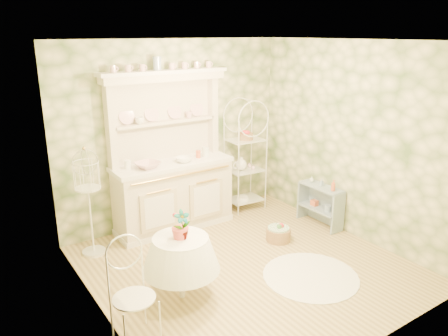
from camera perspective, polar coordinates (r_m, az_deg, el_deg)
floor at (r=5.58m, az=2.96°, el=-12.64°), size 3.60×3.60×0.00m
ceiling at (r=4.83m, az=3.47°, el=16.29°), size 3.60×3.60×0.00m
wall_left at (r=4.25m, az=-16.55°, el=-3.19°), size 3.60×3.60×0.00m
wall_right at (r=6.26m, az=16.45°, el=3.38°), size 3.60×3.60×0.00m
wall_back at (r=6.51m, az=-6.45°, el=4.52°), size 3.60×3.60×0.00m
wall_front at (r=3.85m, az=19.68°, el=-5.66°), size 3.60×3.60×0.00m
kitchen_dresser at (r=6.23m, az=-6.81°, el=1.97°), size 1.87×0.61×2.29m
bakers_rack at (r=7.00m, az=2.79°, el=1.18°), size 0.54×0.40×1.67m
side_shelf at (r=6.70m, az=12.46°, el=-4.72°), size 0.34×0.76×0.63m
round_table at (r=4.83m, az=-5.60°, el=-12.48°), size 0.90×0.90×0.79m
cafe_chair at (r=4.24m, az=-11.70°, el=-15.94°), size 0.47×0.47×0.97m
birdcage_stand at (r=5.81m, az=-17.18°, el=-4.42°), size 0.35×0.35×1.41m
floor_basket at (r=6.18m, az=7.12°, el=-8.37°), size 0.44×0.44×0.24m
lace_rug at (r=5.46m, az=11.24°, el=-13.68°), size 1.49×1.49×0.01m
bowl_floral at (r=6.05m, az=-9.94°, el=0.07°), size 0.40×0.40×0.08m
bowl_white at (r=6.25m, az=-5.25°, el=0.84°), size 0.25×0.25×0.08m
cup_left at (r=6.10m, az=-10.97°, el=5.94°), size 0.16×0.16×0.10m
cup_right at (r=6.44m, az=-4.62°, el=6.79°), size 0.11×0.11×0.10m
potted_geranium at (r=4.59m, az=-5.45°, el=-7.73°), size 0.18×0.14×0.32m
bottle_amber at (r=6.41m, az=14.08°, el=-2.35°), size 0.07×0.07×0.16m
bottle_blue at (r=6.59m, az=12.63°, el=-1.97°), size 0.05×0.05×0.10m
bottle_glass at (r=6.72m, az=11.37°, el=-1.54°), size 0.08×0.08×0.09m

